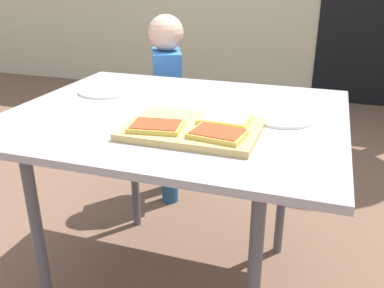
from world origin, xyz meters
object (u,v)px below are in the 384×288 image
object	(u,v)px
cutting_board	(192,129)
plate_white_left	(106,91)
dining_table	(176,130)
pizza_slice_near_right	(218,134)
child_left	(167,98)
plate_white_right	(283,117)
pizza_slice_near_left	(156,126)
pizza_slice_far_right	(225,120)

from	to	relation	value
cutting_board	plate_white_left	xyz separation A→B (m)	(-0.47, 0.32, -0.01)
dining_table	pizza_slice_near_right	xyz separation A→B (m)	(0.21, -0.23, 0.10)
dining_table	cutting_board	distance (m)	0.22
plate_white_left	cutting_board	bearing A→B (deg)	-34.36
cutting_board	child_left	size ratio (longest dim) A/B	0.39
cutting_board	dining_table	bearing A→B (deg)	124.21
cutting_board	child_left	bearing A→B (deg)	116.18
pizza_slice_near_right	plate_white_left	distance (m)	0.68
plate_white_right	plate_white_left	size ratio (longest dim) A/B	1.00
pizza_slice_near_right	plate_white_right	distance (m)	0.32
pizza_slice_near_right	cutting_board	bearing A→B (deg)	146.46
plate_white_left	dining_table	bearing A→B (deg)	-23.13
dining_table	plate_white_left	bearing A→B (deg)	156.87
plate_white_right	child_left	size ratio (longest dim) A/B	0.22
plate_white_left	plate_white_right	bearing A→B (deg)	-8.39
pizza_slice_near_right	plate_white_right	xyz separation A→B (m)	(0.15, 0.28, -0.02)
pizza_slice_near_left	pizza_slice_near_right	size ratio (longest dim) A/B	1.01
cutting_board	pizza_slice_near_right	bearing A→B (deg)	-33.54
dining_table	plate_white_left	distance (m)	0.39
dining_table	pizza_slice_near_left	bearing A→B (deg)	-84.20
pizza_slice_far_right	pizza_slice_near_right	bearing A→B (deg)	-84.83
plate_white_right	pizza_slice_near_left	bearing A→B (deg)	-140.65
child_left	plate_white_right	bearing A→B (deg)	-44.10
dining_table	plate_white_right	distance (m)	0.37
pizza_slice_near_left	child_left	bearing A→B (deg)	109.80
pizza_slice_near_right	plate_white_left	world-z (taller)	pizza_slice_near_right
pizza_slice_far_right	child_left	distance (m)	0.97
dining_table	plate_white_left	world-z (taller)	plate_white_left
pizza_slice_far_right	pizza_slice_near_left	bearing A→B (deg)	-145.46
dining_table	pizza_slice_near_right	world-z (taller)	pizza_slice_near_right
pizza_slice_far_right	plate_white_left	distance (m)	0.61
dining_table	plate_white_right	bearing A→B (deg)	7.33
pizza_slice_near_left	child_left	world-z (taller)	child_left
cutting_board	plate_white_left	world-z (taller)	cutting_board
pizza_slice_near_left	pizza_slice_far_right	world-z (taller)	same
pizza_slice_near_left	pizza_slice_near_right	world-z (taller)	same
dining_table	pizza_slice_near_left	xyz separation A→B (m)	(0.02, -0.23, 0.10)
plate_white_right	dining_table	bearing A→B (deg)	-172.67
pizza_slice_near_left	pizza_slice_far_right	size ratio (longest dim) A/B	1.07
plate_white_left	child_left	distance (m)	0.57
cutting_board	child_left	xyz separation A→B (m)	(-0.42, 0.86, -0.18)
pizza_slice_far_right	plate_white_left	world-z (taller)	pizza_slice_far_right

